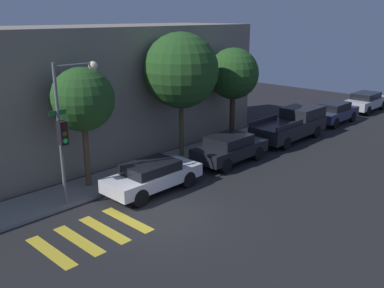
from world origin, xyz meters
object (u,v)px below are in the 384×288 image
object	(u,v)px
sedan_near_corner	(153,175)
sedan_middle	(230,148)
tree_midblock	(181,71)
tree_far_end	(233,74)
pickup_truck	(292,124)
sedan_tail_of_row	(366,101)
tree_near_corner	(83,100)
traffic_light_pole	(69,117)
sedan_far_end	(334,112)

from	to	relation	value
sedan_near_corner	sedan_middle	bearing A→B (deg)	0.00
tree_midblock	tree_far_end	distance (m)	4.26
sedan_middle	tree_midblock	bearing A→B (deg)	115.75
pickup_truck	tree_far_end	distance (m)	4.82
sedan_near_corner	pickup_truck	world-z (taller)	pickup_truck
pickup_truck	sedan_tail_of_row	size ratio (longest dim) A/B	1.21
tree_near_corner	sedan_near_corner	bearing A→B (deg)	-54.68
tree_midblock	sedan_middle	bearing A→B (deg)	-64.25
traffic_light_pole	tree_far_end	xyz separation A→B (m)	(11.26, 1.07, 0.43)
pickup_truck	sedan_far_end	bearing A→B (deg)	0.00
sedan_tail_of_row	tree_midblock	size ratio (longest dim) A/B	0.71
tree_midblock	sedan_tail_of_row	bearing A→B (deg)	-7.39
sedan_near_corner	tree_midblock	size ratio (longest dim) A/B	0.67
sedan_near_corner	tree_midblock	bearing A→B (deg)	29.89
tree_midblock	tree_far_end	size ratio (longest dim) A/B	1.18
traffic_light_pole	sedan_tail_of_row	xyz separation A→B (m)	(25.08, -1.27, -2.79)
traffic_light_pole	sedan_far_end	size ratio (longest dim) A/B	1.31
traffic_light_pole	pickup_truck	xyz separation A→B (m)	(14.15, -1.27, -2.64)
traffic_light_pole	tree_midblock	distance (m)	7.19
sedan_near_corner	sedan_tail_of_row	distance (m)	22.11
sedan_middle	tree_midblock	world-z (taller)	tree_midblock
pickup_truck	sedan_tail_of_row	world-z (taller)	pickup_truck
sedan_tail_of_row	tree_far_end	bearing A→B (deg)	170.39
sedan_near_corner	sedan_far_end	distance (m)	16.71
sedan_far_end	tree_near_corner	distance (m)	18.77
pickup_truck	sedan_tail_of_row	distance (m)	10.93
sedan_middle	traffic_light_pole	bearing A→B (deg)	171.15
sedan_middle	sedan_tail_of_row	size ratio (longest dim) A/B	0.92
sedan_middle	tree_midblock	distance (m)	4.61
sedan_middle	sedan_far_end	bearing A→B (deg)	0.00
tree_near_corner	sedan_middle	bearing A→B (deg)	-18.84
traffic_light_pole	sedan_far_end	distance (m)	19.91
tree_midblock	sedan_near_corner	bearing A→B (deg)	-150.11
sedan_middle	sedan_tail_of_row	distance (m)	16.91
pickup_truck	tree_far_end	bearing A→B (deg)	140.98
tree_midblock	tree_far_end	world-z (taller)	tree_midblock
sedan_near_corner	pickup_truck	bearing A→B (deg)	0.00
sedan_middle	tree_near_corner	distance (m)	7.89
traffic_light_pole	tree_far_end	bearing A→B (deg)	5.42
sedan_middle	pickup_truck	world-z (taller)	pickup_truck
sedan_far_end	sedan_tail_of_row	bearing A→B (deg)	0.00
tree_near_corner	tree_midblock	world-z (taller)	tree_midblock
traffic_light_pole	sedan_far_end	bearing A→B (deg)	-3.70
tree_midblock	pickup_truck	bearing A→B (deg)	-18.22
sedan_middle	sedan_tail_of_row	bearing A→B (deg)	0.00
traffic_light_pole	sedan_tail_of_row	bearing A→B (deg)	-2.90
tree_midblock	sedan_far_end	bearing A→B (deg)	-10.49
pickup_truck	tree_far_end	world-z (taller)	tree_far_end
tree_midblock	tree_far_end	bearing A→B (deg)	0.00
sedan_near_corner	sedan_middle	world-z (taller)	sedan_middle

